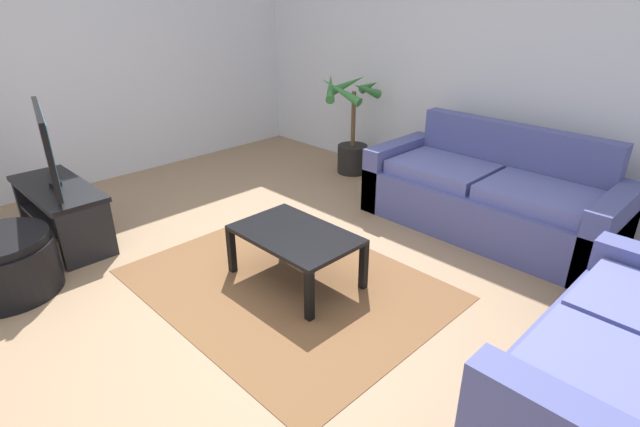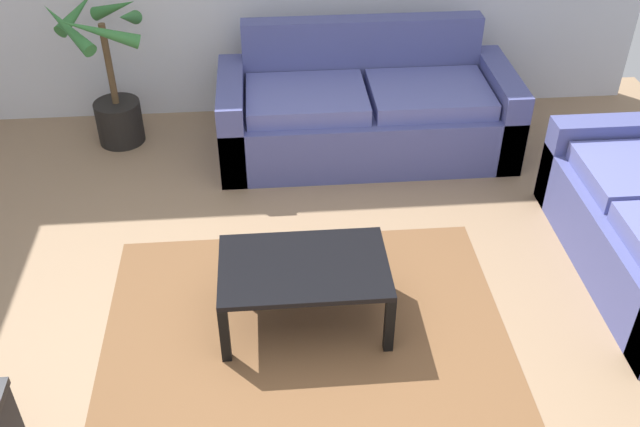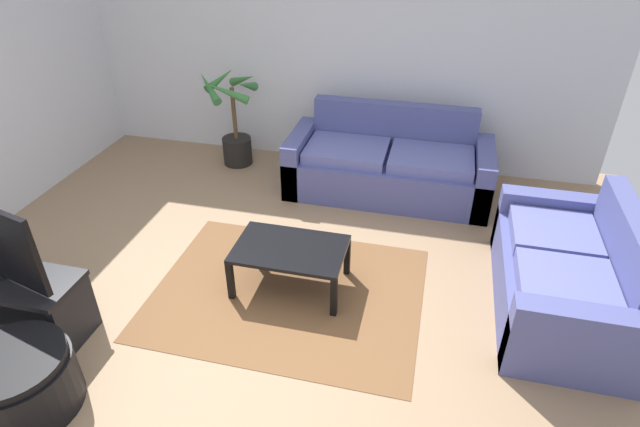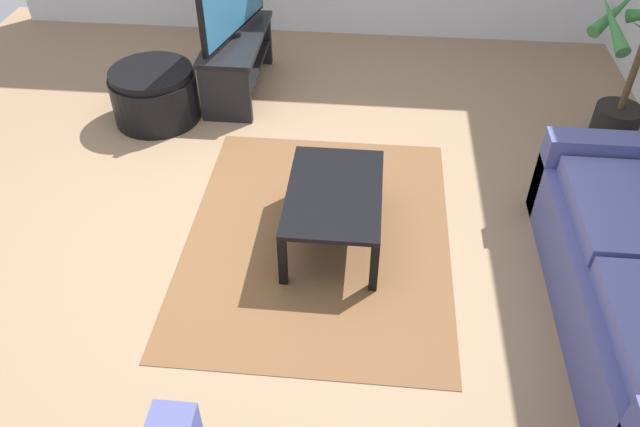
% 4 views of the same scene
% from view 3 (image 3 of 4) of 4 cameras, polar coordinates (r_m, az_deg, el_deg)
% --- Properties ---
extents(ground_plane, '(6.60, 6.60, 0.00)m').
position_cam_3_polar(ground_plane, '(4.13, -6.92, -11.80)').
color(ground_plane, '#937556').
extents(wall_back, '(6.00, 0.06, 2.70)m').
position_cam_3_polar(wall_back, '(6.05, 2.22, 17.84)').
color(wall_back, silver).
rests_on(wall_back, ground).
extents(couch_main, '(2.14, 0.90, 0.90)m').
position_cam_3_polar(couch_main, '(5.66, 7.54, 5.14)').
color(couch_main, '#4C518C').
rests_on(couch_main, ground).
extents(couch_loveseat, '(0.90, 1.67, 0.90)m').
position_cam_3_polar(couch_loveseat, '(4.46, 25.42, -6.42)').
color(couch_loveseat, '#4C518C').
rests_on(couch_loveseat, ground).
extents(tv_stand, '(1.10, 0.45, 0.50)m').
position_cam_3_polar(tv_stand, '(4.46, -31.03, -7.79)').
color(tv_stand, black).
rests_on(tv_stand, ground).
extents(coffee_table, '(0.90, 0.59, 0.39)m').
position_cam_3_polar(coffee_table, '(4.23, -3.32, -4.33)').
color(coffee_table, black).
rests_on(coffee_table, ground).
extents(area_rug, '(2.20, 1.70, 0.01)m').
position_cam_3_polar(area_rug, '(4.37, -3.56, -8.63)').
color(area_rug, brown).
rests_on(area_rug, ground).
extents(potted_palm, '(0.71, 0.72, 1.14)m').
position_cam_3_polar(potted_palm, '(6.24, -9.49, 9.35)').
color(potted_palm, black).
rests_on(potted_palm, ground).
extents(ottoman, '(0.69, 0.69, 0.44)m').
position_cam_3_polar(ottoman, '(3.92, -30.22, -15.82)').
color(ottoman, black).
rests_on(ottoman, ground).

